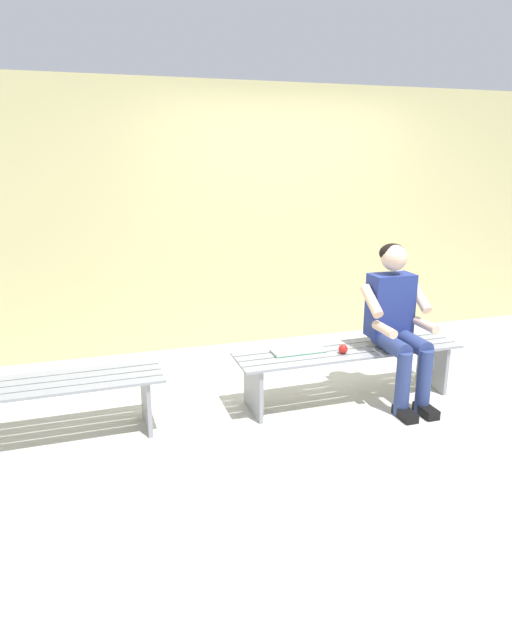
% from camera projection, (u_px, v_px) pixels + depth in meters
% --- Properties ---
extents(ground_plane, '(10.00, 7.00, 0.04)m').
position_uv_depth(ground_plane, '(242.00, 497.00, 3.14)').
color(ground_plane, beige).
extents(brick_wall, '(9.50, 0.24, 2.55)m').
position_uv_depth(brick_wall, '(230.00, 219.00, 5.44)').
color(brick_wall, '#D1C684').
rests_on(brick_wall, ground).
extents(bench_near, '(1.83, 0.47, 0.43)m').
position_uv_depth(bench_near, '(348.00, 360.00, 4.29)').
color(bench_near, gray).
rests_on(bench_near, ground).
extents(bench_far, '(1.71, 0.46, 0.43)m').
position_uv_depth(bench_far, '(34.00, 398.00, 3.63)').
color(bench_far, gray).
rests_on(bench_far, ground).
extents(person_seated, '(0.50, 0.69, 1.23)m').
position_uv_depth(person_seated, '(397.00, 318.00, 4.20)').
color(person_seated, navy).
rests_on(person_seated, ground).
extents(apple, '(0.07, 0.07, 0.07)m').
position_uv_depth(apple, '(343.00, 349.00, 4.15)').
color(apple, red).
rests_on(apple, bench_near).
extents(book_open, '(0.41, 0.16, 0.02)m').
position_uv_depth(book_open, '(298.00, 351.00, 4.18)').
color(book_open, white).
rests_on(book_open, bench_near).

